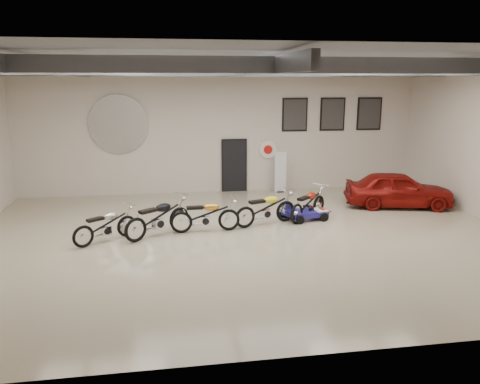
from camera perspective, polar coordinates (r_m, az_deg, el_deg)
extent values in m
cube|color=tan|center=(13.60, 0.78, -5.68)|extent=(16.00, 12.00, 0.01)
cube|color=gray|center=(12.86, 0.86, 15.88)|extent=(16.00, 12.00, 0.01)
cube|color=beige|center=(18.89, -2.27, 7.50)|extent=(16.00, 0.02, 5.00)
cube|color=black|center=(19.11, -0.72, 3.18)|extent=(0.92, 0.08, 2.10)
imported|color=maroon|center=(17.75, 18.75, 0.31)|extent=(2.33, 4.00, 1.28)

